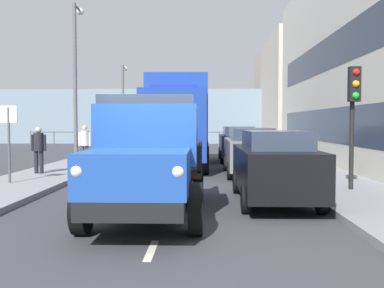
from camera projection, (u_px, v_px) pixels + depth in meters
name	position (u px, v px, depth m)	size (l,w,h in m)	color
ground_plane	(186.00, 168.00, 18.92)	(80.00, 80.00, 0.00)	#38383D
sidewalk_left	(297.00, 167.00, 18.78)	(2.54, 39.13, 0.15)	gray
sidewalk_right	(76.00, 166.00, 19.05)	(2.54, 39.13, 0.15)	gray
road_centreline_markings	(185.00, 169.00, 18.34)	(0.12, 34.56, 0.01)	silver
building_far_block	(300.00, 94.00, 39.22)	(6.26, 15.79, 8.80)	beige
sea_horizon	(196.00, 116.00, 41.33)	(80.00, 0.80, 5.00)	gray
seawall_railing	(195.00, 135.00, 37.81)	(28.08, 0.08, 1.20)	#4C5156
truck_vintage_blue	(148.00, 160.00, 8.88)	(2.17, 5.64, 2.43)	black
lorry_cargo_blue	(179.00, 119.00, 19.36)	(2.58, 8.20, 3.87)	#193899
car_black_kerbside_near	(274.00, 165.00, 10.70)	(1.76, 4.39, 1.72)	black
car_grey_kerbside_1	(250.00, 151.00, 16.28)	(1.81, 4.48, 1.72)	slate
car_navy_kerbside_2	(238.00, 143.00, 22.32)	(1.84, 4.12, 1.72)	navy
car_silver_oppositeside_0	(128.00, 147.00, 19.04)	(1.86, 3.99, 1.72)	#B7BABF
pedestrian_couple_b	(39.00, 146.00, 15.58)	(0.53, 0.34, 1.62)	black
pedestrian_strolling	(85.00, 142.00, 18.74)	(0.53, 0.34, 1.65)	#383342
pedestrian_couple_a	(103.00, 139.00, 21.55)	(0.53, 0.34, 1.70)	#4C473D
pedestrian_by_lamp	(107.00, 136.00, 24.57)	(0.53, 0.34, 1.72)	#4C473D
pedestrian_with_bag	(108.00, 136.00, 26.36)	(0.53, 0.34, 1.67)	#383342
traffic_light_near	(354.00, 101.00, 11.68)	(0.28, 0.41, 3.20)	black
lamp_post_promenade	(76.00, 69.00, 19.30)	(0.32, 1.14, 6.84)	#59595B
lamp_post_far	(123.00, 98.00, 31.10)	(0.32, 1.14, 5.73)	#59595B
street_sign	(9.00, 130.00, 13.05)	(0.50, 0.07, 2.25)	#4C4C4C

